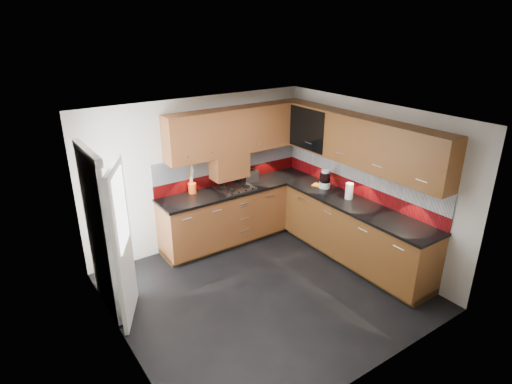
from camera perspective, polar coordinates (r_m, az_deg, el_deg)
room at (r=5.31m, az=1.33°, el=0.27°), size 4.00×3.80×2.64m
base_cabinets at (r=6.86m, az=4.99°, el=-4.25°), size 2.70×3.20×0.95m
countertop at (r=6.65m, az=5.11°, el=-0.60°), size 2.72×3.22×0.04m
backsplash at (r=6.84m, az=5.45°, el=2.65°), size 2.70×3.20×0.54m
upper_cabinets at (r=6.52m, az=6.16°, el=7.43°), size 2.50×3.20×0.72m
extractor_hood at (r=6.91m, az=-3.61°, el=3.52°), size 0.60×0.33×0.40m
glass_cabinet at (r=7.03m, az=7.66°, el=8.67°), size 0.32×0.80×0.66m
back_door at (r=5.45m, az=-19.03°, el=-5.86°), size 0.42×1.19×2.04m
gas_hob at (r=6.88m, az=-2.82°, el=0.59°), size 0.56×0.49×0.04m
utensil_pot at (r=6.74m, az=-8.50°, el=0.67°), size 0.13×0.13×0.46m
toaster at (r=7.15m, az=-0.83°, el=2.13°), size 0.27×0.17×0.19m
food_processor at (r=6.95m, az=9.19°, el=1.62°), size 0.18×0.18×0.30m
paper_towel at (r=6.60m, az=12.32°, el=0.13°), size 0.15×0.15×0.25m
orange_cloth at (r=7.07m, az=8.12°, el=0.94°), size 0.19×0.18×0.02m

